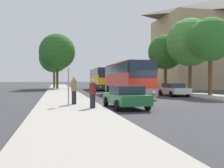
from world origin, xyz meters
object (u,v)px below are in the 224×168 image
at_px(parked_car_left_curb, 126,96).
at_px(tree_left_far, 54,58).
at_px(parked_car_right_near, 174,89).
at_px(tree_left_near, 57,52).
at_px(tree_right_mid, 165,52).
at_px(tree_right_far, 190,42).
at_px(parked_car_right_far, 118,84).
at_px(pedestrian_waiting_far, 74,90).
at_px(pedestrian_waiting_near, 93,94).
at_px(bus_stop_sign, 68,82).
at_px(bus_middle, 101,79).
at_px(bus_front, 126,79).
at_px(tree_right_near, 210,40).

relative_size(parked_car_left_curb, tree_left_far, 0.52).
relative_size(parked_car_left_curb, parked_car_right_near, 1.05).
relative_size(tree_left_near, tree_right_mid, 1.27).
relative_size(tree_left_near, tree_right_far, 1.07).
bearing_deg(parked_car_right_far, pedestrian_waiting_far, 71.80).
xyz_separation_m(tree_left_near, tree_left_far, (-0.54, 4.96, -0.62)).
bearing_deg(tree_right_mid, pedestrian_waiting_near, -124.76).
distance_m(parked_car_right_near, tree_left_far, 28.40).
height_order(pedestrian_waiting_far, tree_left_far, tree_left_far).
bearing_deg(bus_stop_sign, parked_car_right_far, 71.42).
xyz_separation_m(bus_stop_sign, tree_left_far, (-1.04, 34.22, 4.18)).
distance_m(bus_middle, pedestrian_waiting_near, 28.03).
xyz_separation_m(tree_right_mid, tree_right_far, (1.54, -3.53, 0.84)).
bearing_deg(parked_car_right_far, parked_car_left_curb, 77.49).
bearing_deg(tree_left_near, bus_front, -70.22).
height_order(tree_left_near, tree_right_near, tree_left_near).
height_order(parked_car_left_curb, bus_stop_sign, bus_stop_sign).
distance_m(bus_middle, pedestrian_waiting_far, 25.78).
bearing_deg(tree_right_mid, bus_stop_sign, -130.10).
bearing_deg(pedestrian_waiting_far, tree_right_near, 95.99).
bearing_deg(parked_car_right_far, tree_right_near, 99.77).
bearing_deg(tree_right_near, pedestrian_waiting_near, -144.07).
bearing_deg(tree_right_far, pedestrian_waiting_near, -134.71).
height_order(bus_middle, bus_stop_sign, bus_middle).
distance_m(bus_front, parked_car_left_curb, 11.24).
relative_size(parked_car_right_far, tree_right_mid, 0.57).
distance_m(pedestrian_waiting_far, tree_right_near, 17.04).
xyz_separation_m(bus_middle, tree_left_far, (-7.45, 8.17, 3.94)).
distance_m(parked_car_right_far, tree_left_far, 13.06).
bearing_deg(pedestrian_waiting_far, parked_car_left_curb, 39.90).
relative_size(tree_left_far, tree_right_far, 0.97).
distance_m(bus_stop_sign, tree_right_near, 17.69).
xyz_separation_m(parked_car_right_far, tree_right_mid, (2.16, -16.96, 4.41)).
bearing_deg(tree_left_far, bus_front, -72.89).
height_order(pedestrian_waiting_near, tree_right_far, tree_right_far).
bearing_deg(parked_car_left_curb, tree_left_near, 94.98).
bearing_deg(pedestrian_waiting_near, pedestrian_waiting_far, -1.43).
relative_size(pedestrian_waiting_near, tree_right_near, 0.20).
distance_m(parked_car_left_curb, tree_right_mid, 19.41).
bearing_deg(parked_car_right_near, pedestrian_waiting_near, 46.69).
bearing_deg(bus_front, pedestrian_waiting_far, -121.89).
distance_m(parked_car_right_near, pedestrian_waiting_near, 14.48).
relative_size(parked_car_right_near, tree_right_near, 0.52).
bearing_deg(tree_left_far, pedestrian_waiting_far, -87.53).
bearing_deg(pedestrian_waiting_near, tree_right_mid, -55.45).
distance_m(parked_car_left_curb, tree_left_near, 30.70).
distance_m(bus_middle, parked_car_right_far, 7.94).
bearing_deg(parked_car_left_curb, pedestrian_waiting_near, -161.46).
bearing_deg(pedestrian_waiting_near, bus_middle, -31.28).
distance_m(pedestrian_waiting_far, tree_left_far, 33.59).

